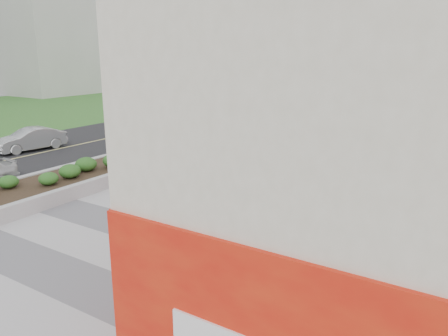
% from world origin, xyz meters
% --- Properties ---
extents(ground, '(160.00, 160.00, 0.00)m').
position_xyz_m(ground, '(0.00, 0.00, 0.00)').
color(ground, gray).
rests_on(ground, ground).
extents(walkway, '(8.00, 36.00, 0.01)m').
position_xyz_m(walkway, '(0.00, 3.00, 0.01)').
color(walkway, '#A8A8AD').
rests_on(walkway, ground).
extents(building, '(6.04, 24.08, 8.00)m').
position_xyz_m(building, '(6.98, 8.98, 3.98)').
color(building, beige).
rests_on(building, ground).
extents(planter, '(3.00, 18.00, 0.90)m').
position_xyz_m(planter, '(-5.50, 7.00, 0.42)').
color(planter, '#9E9EA0').
rests_on(planter, ground).
extents(street, '(10.00, 40.00, 0.00)m').
position_xyz_m(street, '(-12.00, 7.00, 0.00)').
color(street, black).
rests_on(street, ground).
extents(traffic_signal_near, '(0.33, 0.28, 4.20)m').
position_xyz_m(traffic_signal_near, '(-7.23, 17.50, 2.76)').
color(traffic_signal_near, black).
rests_on(traffic_signal_near, ground).
extents(traffic_signal_far, '(0.33, 0.28, 4.20)m').
position_xyz_m(traffic_signal_far, '(-16.43, 17.00, 2.76)').
color(traffic_signal_far, black).
rests_on(traffic_signal_far, ground).
extents(distant_bldg_west_a, '(18.00, 12.00, 22.00)m').
position_xyz_m(distant_bldg_west_a, '(-45.00, 30.00, 11.00)').
color(distant_bldg_west_a, '#ADAAA3').
rests_on(distant_bldg_west_a, ground).
extents(distant_bldg_north_l, '(16.00, 12.00, 20.00)m').
position_xyz_m(distant_bldg_north_l, '(-5.00, 55.00, 10.00)').
color(distant_bldg_north_l, '#ADAAA3').
rests_on(distant_bldg_north_l, ground).
extents(manhole_cover, '(0.44, 0.44, 0.01)m').
position_xyz_m(manhole_cover, '(0.50, 3.00, 0.00)').
color(manhole_cover, '#595654').
rests_on(manhole_cover, ground).
extents(skateboarder, '(0.61, 0.74, 1.59)m').
position_xyz_m(skateboarder, '(1.59, 11.65, 0.80)').
color(skateboarder, beige).
rests_on(skateboarder, ground).
extents(car_silver, '(1.91, 3.97, 1.25)m').
position_xyz_m(car_silver, '(-13.01, 6.89, 0.63)').
color(car_silver, '#A4A8AC').
rests_on(car_silver, ground).
extents(car_dark, '(3.04, 4.74, 1.28)m').
position_xyz_m(car_dark, '(-12.61, 16.53, 0.64)').
color(car_dark, black).
rests_on(car_dark, ground).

